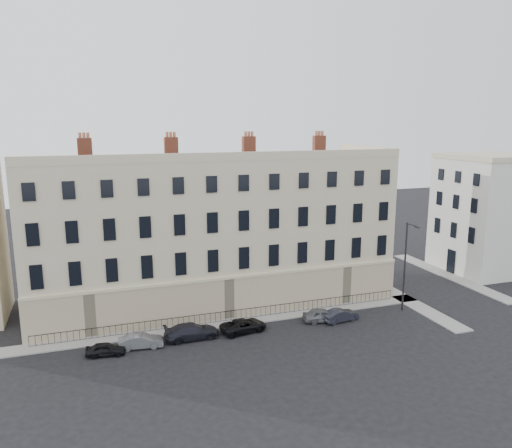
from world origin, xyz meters
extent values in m
plane|color=black|center=(0.00, 0.00, 0.00)|extent=(160.00, 160.00, 0.00)
cube|color=beige|center=(-6.00, 12.00, 7.50)|extent=(36.00, 12.00, 15.00)
cube|color=#BBAE8C|center=(-6.00, 5.92, 2.00)|extent=(36.10, 0.18, 4.00)
cube|color=#BBAE8C|center=(12.08, 12.00, 2.00)|extent=(0.18, 12.10, 4.00)
cube|color=beige|center=(-6.00, 6.15, 15.40)|extent=(36.00, 0.35, 0.80)
cube|color=beige|center=(11.85, 12.00, 15.40)|extent=(0.35, 12.00, 0.80)
cube|color=brown|center=(-18.00, 12.00, 16.00)|extent=(1.30, 0.70, 2.00)
cube|color=brown|center=(-10.00, 12.00, 16.00)|extent=(1.30, 0.70, 2.00)
cube|color=brown|center=(-2.00, 12.00, 16.00)|extent=(1.30, 0.70, 2.00)
cube|color=brown|center=(6.00, 12.00, 16.00)|extent=(1.30, 0.70, 2.00)
cube|color=silver|center=(29.00, 11.00, 7.00)|extent=(10.00, 10.00, 14.00)
cube|color=gray|center=(-10.00, 5.00, 0.06)|extent=(48.00, 2.00, 0.12)
cube|color=gray|center=(13.00, 8.00, 0.06)|extent=(2.00, 24.00, 0.12)
cube|color=gray|center=(23.00, 10.00, 0.06)|extent=(2.00, 20.00, 0.12)
cube|color=black|center=(-6.00, 5.40, 1.02)|extent=(35.00, 0.04, 0.04)
cube|color=black|center=(-6.00, 5.40, 0.12)|extent=(35.00, 0.04, 0.04)
imported|color=black|center=(-17.51, 1.92, 0.53)|extent=(3.29, 1.70, 1.07)
imported|color=slate|center=(-14.67, 2.40, 0.60)|extent=(3.78, 1.69, 1.21)
imported|color=black|center=(-10.32, 2.75, 0.69)|extent=(4.78, 2.04, 1.37)
imported|color=black|center=(-5.61, 2.67, 0.59)|extent=(4.49, 2.58, 1.18)
imported|color=slate|center=(2.13, 2.48, 0.63)|extent=(3.91, 2.10, 1.27)
imported|color=#21232D|center=(3.76, 2.01, 0.59)|extent=(3.74, 1.77, 1.18)
cylinder|color=#2A2A2E|center=(11.00, 2.55, 4.48)|extent=(0.18, 0.18, 8.96)
cylinder|color=#2A2A2E|center=(10.97, 1.77, 8.85)|extent=(0.18, 1.68, 0.11)
cube|color=#2A2A2E|center=(10.94, 0.98, 8.79)|extent=(0.22, 0.57, 0.13)
camera|label=1|loc=(-18.21, -37.22, 18.54)|focal=35.00mm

